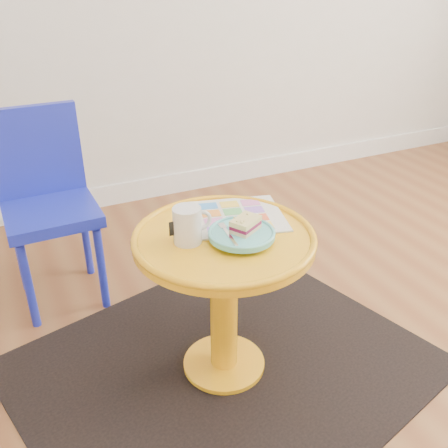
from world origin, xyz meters
name	(u,v)px	position (x,y,z in m)	size (l,w,h in m)	color
room_walls	(99,305)	(-0.99, 0.99, 0.06)	(4.00, 4.00, 4.00)	silver
rug	(224,365)	(-0.67, 0.54, 0.00)	(1.30, 1.10, 0.01)	black
side_table	(224,277)	(-0.67, 0.54, 0.37)	(0.55, 0.55, 0.52)	orange
chair	(46,195)	(-1.09, 1.25, 0.44)	(0.35, 0.35, 0.77)	#1C27B8
newspaper	(235,216)	(-0.59, 0.64, 0.52)	(0.31, 0.26, 0.01)	silver
mug	(188,224)	(-0.78, 0.56, 0.58)	(0.12, 0.08, 0.11)	silver
plate	(242,234)	(-0.63, 0.50, 0.54)	(0.20, 0.20, 0.02)	#5BC1BE
cake_slice	(246,224)	(-0.62, 0.50, 0.57)	(0.11, 0.10, 0.04)	#D3BC8C
fork	(228,234)	(-0.68, 0.50, 0.55)	(0.03, 0.14, 0.00)	silver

